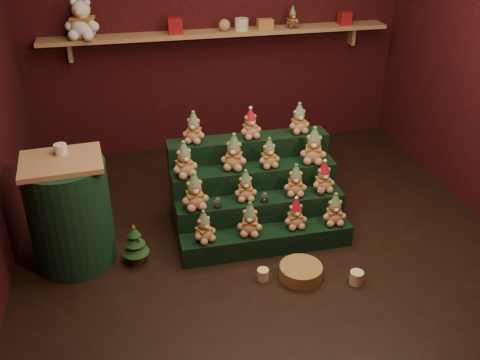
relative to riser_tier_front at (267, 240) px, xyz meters
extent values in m
plane|color=black|center=(0.02, 0.14, -0.09)|extent=(4.00, 4.00, 0.00)
cube|color=black|center=(0.02, 2.19, 1.31)|extent=(4.00, 0.10, 2.80)
cube|color=black|center=(0.02, -1.91, 1.31)|extent=(4.00, 0.10, 2.80)
cube|color=tan|center=(0.02, 2.01, 1.21)|extent=(3.60, 0.26, 0.04)
cube|color=tan|center=(-1.48, 2.08, 1.09)|extent=(0.04, 0.12, 0.20)
cube|color=tan|center=(1.52, 2.08, 1.09)|extent=(0.04, 0.12, 0.20)
cube|color=black|center=(0.00, 0.00, 0.00)|extent=(1.40, 0.22, 0.18)
cube|color=black|center=(0.00, 0.22, 0.09)|extent=(1.40, 0.22, 0.36)
cube|color=black|center=(0.00, 0.44, 0.18)|extent=(1.40, 0.22, 0.54)
cube|color=black|center=(0.00, 0.66, 0.27)|extent=(1.40, 0.22, 0.72)
cylinder|color=black|center=(-0.37, 0.16, 0.28)|extent=(0.06, 0.06, 0.03)
sphere|color=white|center=(-0.37, 0.16, 0.33)|extent=(0.07, 0.07, 0.07)
cylinder|color=black|center=(0.02, 0.16, 0.28)|extent=(0.06, 0.06, 0.02)
sphere|color=white|center=(0.02, 0.16, 0.33)|extent=(0.07, 0.07, 0.07)
cylinder|color=black|center=(0.50, 0.16, 0.28)|extent=(0.06, 0.06, 0.02)
sphere|color=white|center=(0.50, 0.16, 0.33)|extent=(0.07, 0.07, 0.07)
cube|color=tan|center=(-1.50, 0.21, 0.78)|extent=(0.61, 0.52, 0.04)
cylinder|color=#10301D|center=(-1.50, 0.21, 0.33)|extent=(0.62, 0.62, 0.85)
cylinder|color=beige|center=(-1.50, 0.31, 0.83)|extent=(0.09, 0.09, 0.07)
cylinder|color=#442C18|center=(-1.05, 0.07, -0.06)|extent=(0.10, 0.10, 0.05)
cone|color=#133415|center=(-1.05, 0.07, 0.06)|extent=(0.21, 0.21, 0.10)
cone|color=#133415|center=(-1.05, 0.07, 0.13)|extent=(0.16, 0.16, 0.09)
cone|color=#133415|center=(-1.05, 0.07, 0.20)|extent=(0.10, 0.10, 0.07)
cone|color=orange|center=(-1.05, 0.07, 0.25)|extent=(0.03, 0.03, 0.03)
cylinder|color=beige|center=(-0.13, -0.36, -0.05)|extent=(0.09, 0.09, 0.09)
cylinder|color=beige|center=(0.54, -0.56, -0.04)|extent=(0.10, 0.10, 0.10)
cylinder|color=olive|center=(0.16, -0.40, -0.04)|extent=(0.39, 0.39, 0.10)
cube|color=maroon|center=(-0.44, 1.99, 1.31)|extent=(0.14, 0.14, 0.16)
cylinder|color=beige|center=(0.25, 1.99, 1.29)|extent=(0.14, 0.14, 0.12)
cube|color=maroon|center=(1.38, 1.99, 1.30)|extent=(0.12, 0.12, 0.14)
sphere|color=tan|center=(0.07, 1.99, 1.29)|extent=(0.12, 0.12, 0.12)
cube|color=#D7581E|center=(0.50, 1.99, 1.28)|extent=(0.16, 0.10, 0.10)
camera|label=1|loc=(-1.01, -3.43, 2.51)|focal=40.00mm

